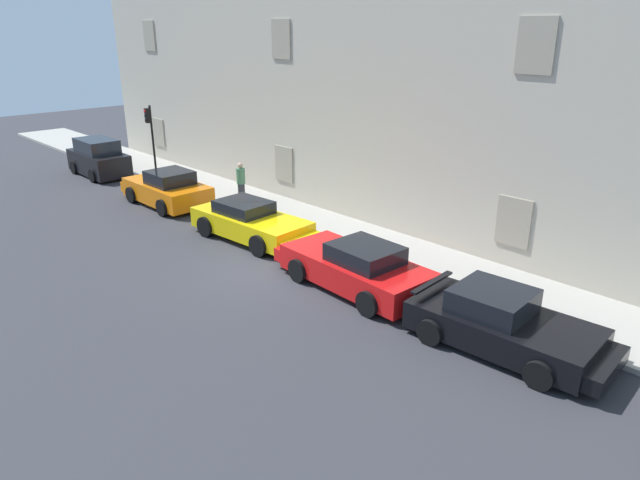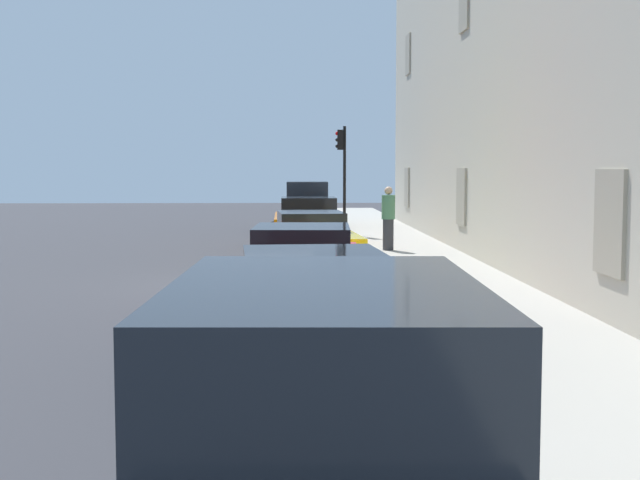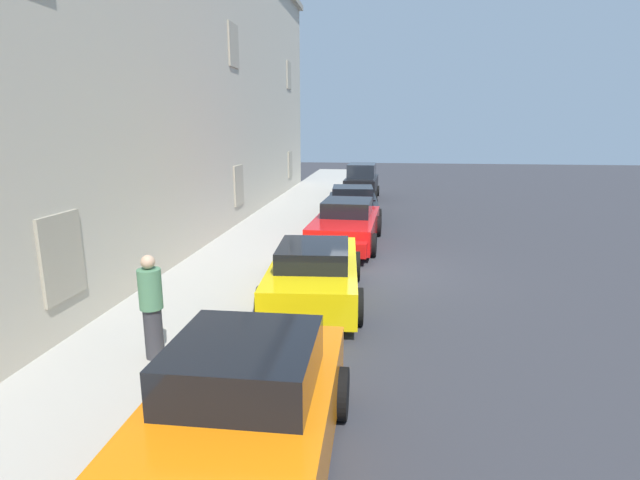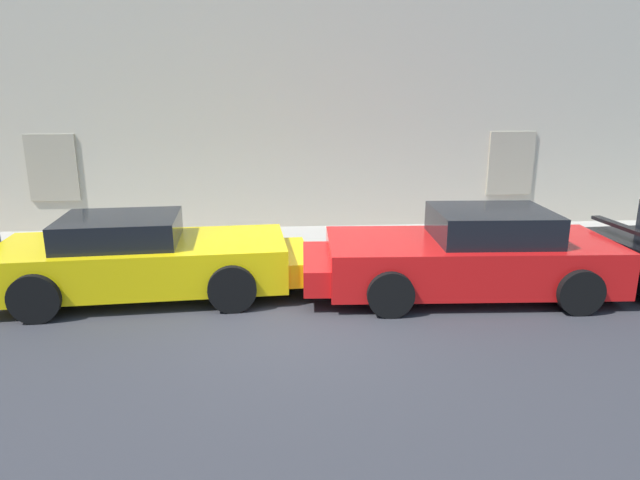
% 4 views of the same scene
% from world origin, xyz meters
% --- Properties ---
extents(ground_plane, '(80.00, 80.00, 0.00)m').
position_xyz_m(ground_plane, '(0.00, 0.00, 0.00)').
color(ground_plane, '#333338').
extents(sidewalk, '(60.00, 3.18, 0.14)m').
position_xyz_m(sidewalk, '(0.00, 3.70, 0.07)').
color(sidewalk, '#A8A399').
rests_on(sidewalk, ground).
extents(building_facade, '(39.77, 4.26, 11.14)m').
position_xyz_m(building_facade, '(-0.00, 7.17, 5.59)').
color(building_facade, '#BCB29E').
rests_on(building_facade, ground).
extents(sportscar_red_lead, '(4.55, 2.23, 1.50)m').
position_xyz_m(sportscar_red_lead, '(-8.41, 1.30, 0.64)').
color(sportscar_red_lead, orange).
rests_on(sportscar_red_lead, ground).
extents(sportscar_yellow_flank, '(5.08, 2.32, 1.34)m').
position_xyz_m(sportscar_yellow_flank, '(-2.29, 1.28, 0.62)').
color(sportscar_yellow_flank, yellow).
rests_on(sportscar_yellow_flank, ground).
extents(sportscar_white_middle, '(5.11, 2.32, 1.42)m').
position_xyz_m(sportscar_white_middle, '(2.70, 0.97, 0.63)').
color(sportscar_white_middle, red).
rests_on(sportscar_white_middle, ground).
extents(sportscar_tail_end, '(4.74, 2.46, 1.39)m').
position_xyz_m(sportscar_tail_end, '(7.59, 1.05, 0.60)').
color(sportscar_tail_end, black).
rests_on(sportscar_tail_end, ground).
extents(hatchback_distant, '(3.93, 1.95, 1.83)m').
position_xyz_m(hatchback_distant, '(-15.17, 1.41, 0.84)').
color(hatchback_distant, black).
rests_on(hatchback_distant, ground).
extents(traffic_light, '(0.22, 0.36, 3.58)m').
position_xyz_m(traffic_light, '(-11.52, 2.50, 2.58)').
color(traffic_light, black).
rests_on(traffic_light, sidewalk).
extents(pedestrian_admiring, '(0.43, 0.43, 1.71)m').
position_xyz_m(pedestrian_admiring, '(-5.89, 3.40, 1.01)').
color(pedestrian_admiring, '#333338').
rests_on(pedestrian_admiring, sidewalk).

